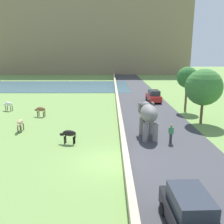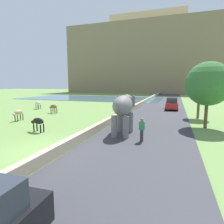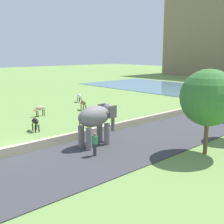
{
  "view_description": "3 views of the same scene",
  "coord_description": "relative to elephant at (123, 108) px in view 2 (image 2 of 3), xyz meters",
  "views": [
    {
      "loc": [
        0.19,
        -15.51,
        7.33
      ],
      "look_at": [
        0.31,
        8.33,
        1.46
      ],
      "focal_mm": 39.37,
      "sensor_mm": 36.0,
      "label": 1
    },
    {
      "loc": [
        7.07,
        -8.72,
        3.83
      ],
      "look_at": [
        1.39,
        8.24,
        1.16
      ],
      "focal_mm": 30.41,
      "sensor_mm": 36.0,
      "label": 2
    },
    {
      "loc": [
        19.15,
        -7.84,
        6.71
      ],
      "look_at": [
        0.46,
        9.06,
        1.48
      ],
      "focal_mm": 46.23,
      "sensor_mm": 36.0,
      "label": 3
    }
  ],
  "objects": [
    {
      "name": "hill_distant",
      "position": [
        -9.41,
        74.21,
        11.87
      ],
      "size": [
        64.0,
        28.0,
        27.8
      ],
      "primitive_type": "cube",
      "color": "#897556",
      "rests_on": "ground"
    },
    {
      "name": "cow_brown",
      "position": [
        -11.35,
        7.19,
        -1.2
      ],
      "size": [
        1.42,
        0.72,
        1.15
      ],
      "color": "brown",
      "rests_on": "ground"
    },
    {
      "name": "tree_near",
      "position": [
        6.18,
        9.74,
        2.2
      ],
      "size": [
        2.58,
        2.58,
        5.57
      ],
      "color": "brown",
      "rests_on": "ground"
    },
    {
      "name": "cow_black",
      "position": [
        -6.65,
        -1.44,
        -1.2
      ],
      "size": [
        1.42,
        0.62,
        1.15
      ],
      "color": "black",
      "rests_on": "ground"
    },
    {
      "name": "ground_plane",
      "position": [
        -3.41,
        -4.89,
        -2.04
      ],
      "size": [
        220.0,
        220.0,
        0.0
      ],
      "primitive_type": "plane",
      "color": "#6B8E47"
    },
    {
      "name": "barrier_wall",
      "position": [
        -2.21,
        13.11,
        -1.72
      ],
      "size": [
        0.4,
        110.0,
        0.62
      ],
      "primitive_type": "cube",
      "color": "tan",
      "rests_on": "ground"
    },
    {
      "name": "fort_on_hill",
      "position": [
        -9.63,
        74.21,
        28.8
      ],
      "size": [
        32.36,
        8.0,
        6.88
      ],
      "color": "#D6BC89",
      "rests_on": "hill_distant"
    },
    {
      "name": "lake",
      "position": [
        -17.41,
        32.77,
        -2.0
      ],
      "size": [
        36.0,
        18.0,
        0.08
      ],
      "primitive_type": "cube",
      "color": "slate",
      "rests_on": "ground"
    },
    {
      "name": "car_red",
      "position": [
        3.16,
        15.54,
        -1.14
      ],
      "size": [
        1.91,
        4.06,
        1.8
      ],
      "color": "red",
      "rests_on": "ground"
    },
    {
      "name": "elephant",
      "position": [
        0.0,
        0.0,
        0.0
      ],
      "size": [
        1.52,
        3.49,
        2.99
      ],
      "color": "slate",
      "rests_on": "ground"
    },
    {
      "name": "person_beside_elephant",
      "position": [
        1.66,
        -1.52,
        -1.16
      ],
      "size": [
        0.36,
        0.22,
        1.63
      ],
      "color": "#33333D",
      "rests_on": "ground"
    },
    {
      "name": "cow_white",
      "position": [
        -16.24,
        10.12,
        -1.2
      ],
      "size": [
        1.42,
        0.78,
        1.15
      ],
      "color": "silver",
      "rests_on": "ground"
    },
    {
      "name": "road_surface",
      "position": [
        1.59,
        15.11,
        -2.01
      ],
      "size": [
        7.0,
        120.0,
        0.06
      ],
      "primitive_type": "cube",
      "color": "#38383D",
      "rests_on": "ground"
    },
    {
      "name": "tree_mid",
      "position": [
        6.23,
        4.33,
        1.78
      ],
      "size": [
        3.73,
        3.73,
        5.69
      ],
      "color": "brown",
      "rests_on": "ground"
    },
    {
      "name": "cow_tan",
      "position": [
        -11.75,
        1.73,
        -1.2
      ],
      "size": [
        0.51,
        1.4,
        1.15
      ],
      "color": "tan",
      "rests_on": "ground"
    }
  ]
}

